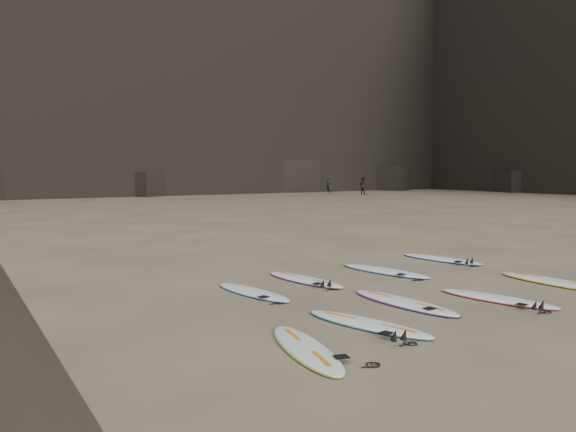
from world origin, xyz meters
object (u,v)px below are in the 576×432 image
surfboard_1 (368,323)px  surfboard_2 (404,302)px  surfboard_7 (385,271)px  surfboard_6 (305,279)px  person_a (329,185)px  surfboard_8 (441,259)px  person_b (363,186)px  surfboard_0 (306,348)px  surfboard_5 (253,292)px  surfboard_3 (497,298)px  surfboard_4 (554,281)px

surfboard_1 → surfboard_2: bearing=11.6°
surfboard_7 → surfboard_2: bearing=-136.0°
surfboard_6 → person_a: 44.13m
surfboard_8 → person_b: 40.72m
surfboard_0 → surfboard_5: (1.09, 3.65, -0.00)m
surfboard_5 → surfboard_7: (3.96, 0.40, 0.01)m
surfboard_2 → person_b: 46.08m
surfboard_7 → surfboard_6: bearing=165.8°
surfboard_0 → surfboard_1: bearing=31.1°
surfboard_0 → surfboard_3: surfboard_3 is taller
surfboard_0 → surfboard_3: 4.96m
surfboard_2 → surfboard_4: surfboard_4 is taller
surfboard_3 → surfboard_6: 4.22m
surfboard_0 → surfboard_5: bearing=86.1°
surfboard_1 → surfboard_5: surfboard_1 is taller
surfboard_4 → person_a: (21.60, 38.66, 0.87)m
surfboard_6 → person_a: person_a is taller
surfboard_0 → surfboard_7: size_ratio=0.90×
surfboard_4 → surfboard_2: bearing=174.9°
surfboard_4 → surfboard_8: surfboard_4 is taller
person_a → surfboard_1: bearing=-51.8°
surfboard_5 → person_a: person_a is taller
surfboard_5 → surfboard_8: size_ratio=0.90×
surfboard_1 → surfboard_4: (5.82, 0.46, 0.01)m
surfboard_7 → person_a: person_a is taller
surfboard_4 → person_b: size_ratio=1.52×
surfboard_0 → surfboard_4: 7.46m
surfboard_4 → surfboard_1: bearing=-176.2°
surfboard_2 → surfboard_4: size_ratio=0.95×
surfboard_3 → surfboard_4: 2.50m
person_b → surfboard_6: bearing=129.3°
surfboard_2 → surfboard_6: size_ratio=1.05×
surfboard_0 → surfboard_2: size_ratio=0.92×
person_a → person_b: (2.65, -2.14, -0.02)m
surfboard_2 → surfboard_4: bearing=-8.5°
surfboard_3 → person_b: person_b is taller
surfboard_1 → surfboard_3: size_ratio=1.01×
surfboard_2 → surfboard_6: bearing=93.9°
surfboard_5 → surfboard_6: bearing=8.4°
surfboard_2 → person_b: person_b is taller
surfboard_4 → surfboard_8: (0.26, 3.62, -0.00)m
surfboard_1 → surfboard_6: size_ratio=0.99×
surfboard_4 → surfboard_7: surfboard_4 is taller
surfboard_2 → surfboard_3: size_ratio=1.07×
surfboard_6 → surfboard_2: bearing=-91.0°
surfboard_0 → surfboard_8: surfboard_8 is taller
surfboard_1 → person_b: bearing=35.5°
surfboard_2 → person_a: 46.24m
surfboard_3 → surfboard_7: 3.47m
surfboard_3 → surfboard_4: size_ratio=0.88×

